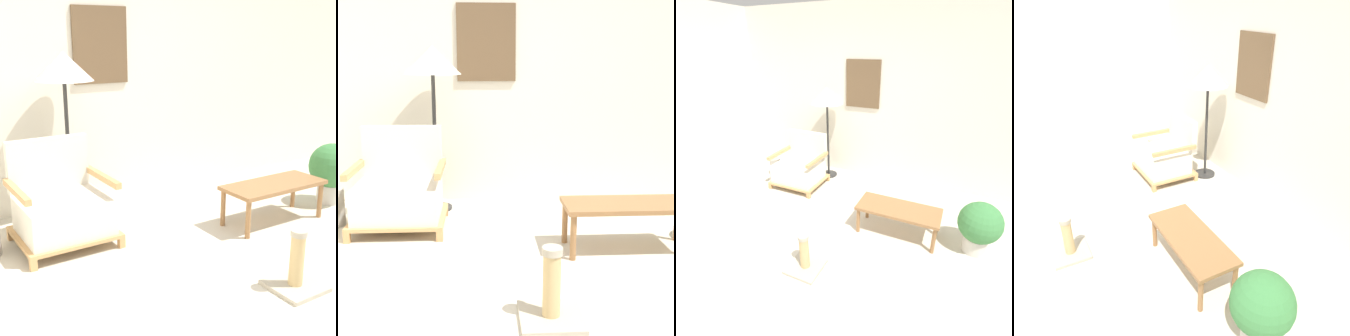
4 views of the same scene
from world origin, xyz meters
TOP-DOWN VIEW (x-y plane):
  - wall_back at (-0.00, 2.52)m, footprint 8.00×0.09m
  - armchair at (-0.95, 1.69)m, footprint 0.76×0.67m
  - floor_lamp at (-0.68, 2.18)m, footprint 0.52×0.52m
  - coffee_table at (0.82, 1.10)m, footprint 0.96×0.41m
  - scratching_post at (0.10, 0.16)m, footprint 0.34×0.34m

SIDE VIEW (x-z plane):
  - scratching_post at x=0.10m, z-range -0.08..0.34m
  - armchair at x=-0.95m, z-range -0.12..0.71m
  - coffee_table at x=0.82m, z-range 0.14..0.50m
  - floor_lamp at x=-0.68m, z-range 0.58..2.09m
  - wall_back at x=0.00m, z-range 0.00..2.70m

